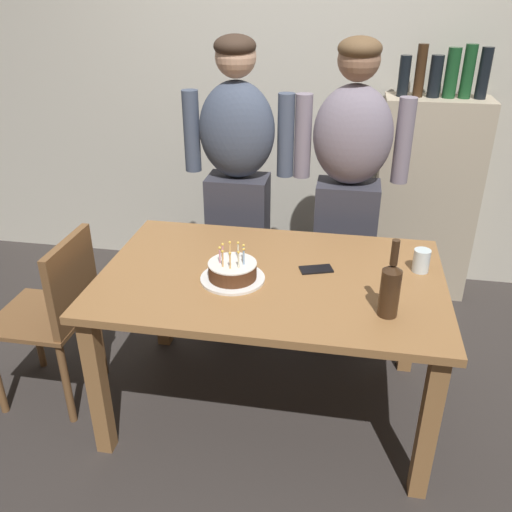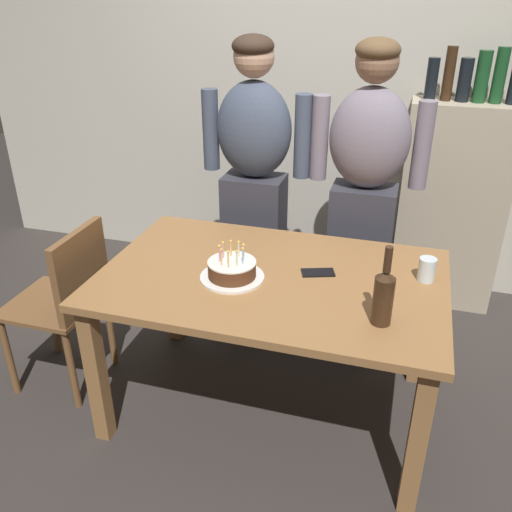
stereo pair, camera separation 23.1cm
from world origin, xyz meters
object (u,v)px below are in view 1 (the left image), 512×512
object	(u,v)px
birthday_cake	(233,272)
wine_bottle	(390,288)
person_man_bearded	(238,185)
person_woman_cardigan	(348,191)
cell_phone	(316,269)
water_glass_near	(421,261)
dining_chair	(58,308)

from	to	relation	value
birthday_cake	wine_bottle	bearing A→B (deg)	-14.12
person_man_bearded	birthday_cake	bearing A→B (deg)	100.23
person_man_bearded	person_woman_cardigan	world-z (taller)	same
cell_phone	birthday_cake	bearing A→B (deg)	-176.06
birthday_cake	wine_bottle	xyz separation A→B (m)	(0.65, -0.16, 0.08)
cell_phone	person_man_bearded	distance (m)	0.85
person_woman_cardigan	wine_bottle	bearing A→B (deg)	100.48
birthday_cake	person_man_bearded	xyz separation A→B (m)	(-0.15, 0.83, 0.10)
cell_phone	water_glass_near	bearing A→B (deg)	-10.14
cell_phone	dining_chair	bearing A→B (deg)	168.94
water_glass_near	dining_chair	xyz separation A→B (m)	(-1.65, -0.25, -0.28)
birthday_cake	water_glass_near	world-z (taller)	birthday_cake
water_glass_near	cell_phone	size ratio (longest dim) A/B	0.72
birthday_cake	person_woman_cardigan	xyz separation A→B (m)	(0.46, 0.83, 0.10)
cell_phone	person_man_bearded	world-z (taller)	person_man_bearded
cell_phone	person_woman_cardigan	world-z (taller)	person_woman_cardigan
water_glass_near	wine_bottle	distance (m)	0.42
water_glass_near	dining_chair	distance (m)	1.69
dining_chair	person_man_bearded	bearing A→B (deg)	140.86
birthday_cake	cell_phone	world-z (taller)	birthday_cake
birthday_cake	wine_bottle	distance (m)	0.67
wine_bottle	dining_chair	size ratio (longest dim) A/B	0.36
cell_phone	dining_chair	xyz separation A→B (m)	(-1.19, -0.17, -0.23)
wine_bottle	cell_phone	size ratio (longest dim) A/B	2.21
cell_phone	person_woman_cardigan	size ratio (longest dim) A/B	0.09
birthday_cake	person_man_bearded	bearing A→B (deg)	100.23
water_glass_near	cell_phone	xyz separation A→B (m)	(-0.45, -0.07, -0.05)
birthday_cake	cell_phone	bearing A→B (deg)	23.27
birthday_cake	person_man_bearded	world-z (taller)	person_man_bearded
dining_chair	water_glass_near	bearing A→B (deg)	98.52
person_woman_cardigan	person_man_bearded	bearing A→B (deg)	0.00
cell_phone	person_woman_cardigan	distance (m)	0.70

